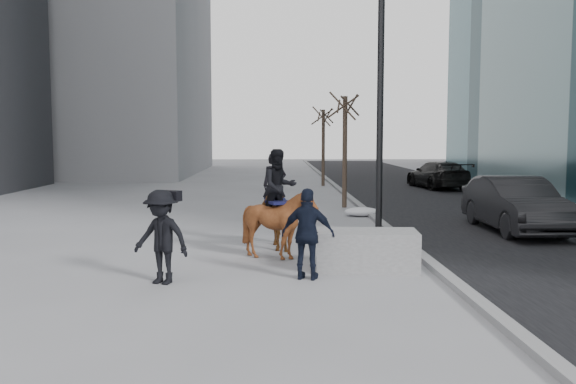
{
  "coord_description": "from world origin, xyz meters",
  "views": [
    {
      "loc": [
        -0.31,
        -12.3,
        2.74
      ],
      "look_at": [
        0.0,
        1.2,
        1.5
      ],
      "focal_mm": 38.0,
      "sensor_mm": 36.0,
      "label": 1
    }
  ],
  "objects_px": {
    "planter": "(367,250)",
    "mounted_right": "(279,215)",
    "mounted_left": "(275,213)",
    "car_near": "(515,204)"
  },
  "relations": [
    {
      "from": "planter",
      "to": "mounted_left",
      "type": "xyz_separation_m",
      "value": [
        -1.88,
        2.54,
        0.46
      ]
    },
    {
      "from": "planter",
      "to": "mounted_left",
      "type": "distance_m",
      "value": 3.2
    },
    {
      "from": "car_near",
      "to": "mounted_right",
      "type": "xyz_separation_m",
      "value": [
        -6.82,
        -3.76,
        0.2
      ]
    },
    {
      "from": "planter",
      "to": "mounted_right",
      "type": "distance_m",
      "value": 2.22
    },
    {
      "from": "planter",
      "to": "car_near",
      "type": "xyz_separation_m",
      "value": [
        5.04,
        4.95,
        0.38
      ]
    },
    {
      "from": "car_near",
      "to": "mounted_right",
      "type": "height_order",
      "value": "mounted_right"
    },
    {
      "from": "planter",
      "to": "mounted_left",
      "type": "height_order",
      "value": "mounted_left"
    },
    {
      "from": "mounted_right",
      "to": "mounted_left",
      "type": "bearing_deg",
      "value": 94.29
    },
    {
      "from": "car_near",
      "to": "planter",
      "type": "bearing_deg",
      "value": -135.65
    },
    {
      "from": "mounted_left",
      "to": "planter",
      "type": "bearing_deg",
      "value": -53.46
    }
  ]
}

